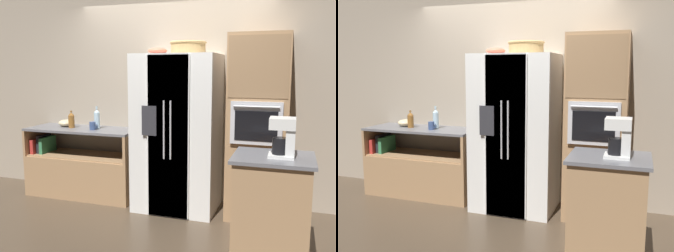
{
  "view_description": "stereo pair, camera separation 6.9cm",
  "coord_description": "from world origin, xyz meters",
  "views": [
    {
      "loc": [
        1.47,
        -4.16,
        1.67
      ],
      "look_at": [
        0.09,
        -0.06,
        1.02
      ],
      "focal_mm": 40.0,
      "sensor_mm": 36.0,
      "label": 1
    },
    {
      "loc": [
        1.53,
        -4.14,
        1.67
      ],
      "look_at": [
        0.09,
        -0.06,
        1.02
      ],
      "focal_mm": 40.0,
      "sensor_mm": 36.0,
      "label": 2
    }
  ],
  "objects": [
    {
      "name": "wall_back",
      "position": [
        0.0,
        0.42,
        1.4
      ],
      "size": [
        12.0,
        0.06,
        2.8
      ],
      "color": "tan",
      "rests_on": "ground_plane"
    },
    {
      "name": "island_counter",
      "position": [
        1.33,
        -1.0,
        0.48
      ],
      "size": [
        0.66,
        0.59,
        0.96
      ],
      "color": "#A87F56",
      "rests_on": "ground_plane"
    },
    {
      "name": "ground_plane",
      "position": [
        0.0,
        0.0,
        0.0
      ],
      "size": [
        20.0,
        20.0,
        0.0
      ],
      "primitive_type": "plane",
      "color": "#4C3D2D"
    },
    {
      "name": "wall_oven",
      "position": [
        1.11,
        0.08,
        1.03
      ],
      "size": [
        0.65,
        0.68,
        2.05
      ],
      "color": "#A87F56",
      "rests_on": "ground_plane"
    },
    {
      "name": "refrigerator",
      "position": [
        0.17,
        0.03,
        0.92
      ],
      "size": [
        0.96,
        0.75,
        1.85
      ],
      "color": "white",
      "rests_on": "ground_plane"
    },
    {
      "name": "fruit_bowl",
      "position": [
        -0.07,
        0.01,
        1.89
      ],
      "size": [
        0.23,
        0.23,
        0.08
      ],
      "color": "#DB664C",
      "rests_on": "refrigerator"
    },
    {
      "name": "bottle_short",
      "position": [
        -1.31,
        0.08,
        1.01
      ],
      "size": [
        0.08,
        0.08,
        0.23
      ],
      "color": "brown",
      "rests_on": "counter_left"
    },
    {
      "name": "counter_left",
      "position": [
        -1.16,
        0.09,
        0.32
      ],
      "size": [
        1.48,
        0.59,
        0.9
      ],
      "color": "#A87F56",
      "rests_on": "ground_plane"
    },
    {
      "name": "mug",
      "position": [
        -0.96,
        0.02,
        0.96
      ],
      "size": [
        0.12,
        0.08,
        0.1
      ],
      "color": "#384C7A",
      "rests_on": "counter_left"
    },
    {
      "name": "wicker_basket",
      "position": [
        0.31,
        0.01,
        1.92
      ],
      "size": [
        0.42,
        0.42,
        0.14
      ],
      "color": "tan",
      "rests_on": "refrigerator"
    },
    {
      "name": "mixing_bowl",
      "position": [
        -1.45,
        0.16,
        0.95
      ],
      "size": [
        0.2,
        0.2,
        0.09
      ],
      "color": "beige",
      "rests_on": "counter_left"
    },
    {
      "name": "bottle_tall",
      "position": [
        -0.96,
        0.13,
        1.03
      ],
      "size": [
        0.08,
        0.08,
        0.29
      ],
      "color": "silver",
      "rests_on": "counter_left"
    },
    {
      "name": "coffee_maker",
      "position": [
        1.41,
        -1.02,
        1.14
      ],
      "size": [
        0.21,
        0.2,
        0.33
      ],
      "color": "white",
      "rests_on": "island_counter"
    }
  ]
}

